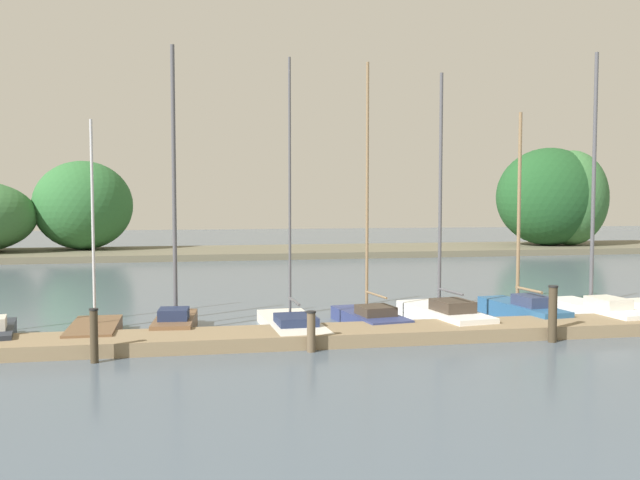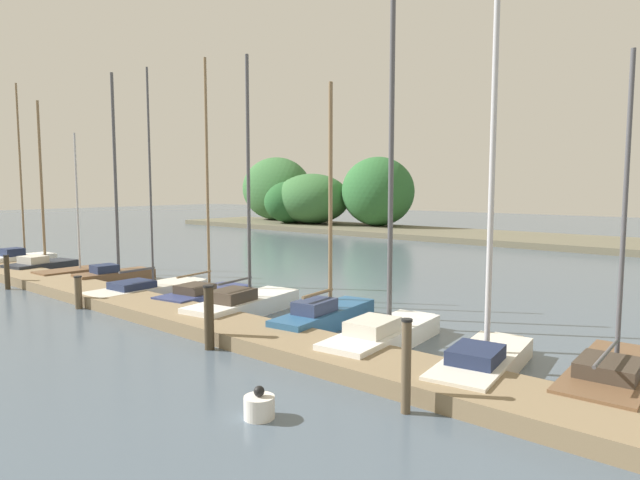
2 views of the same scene
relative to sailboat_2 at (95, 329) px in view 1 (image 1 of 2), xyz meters
name	(u,v)px [view 1 (image 1 of 2)]	position (x,y,z in m)	size (l,w,h in m)	color
dock_pier	(420,332)	(8.62, -1.56, -0.09)	(32.25, 1.80, 0.35)	#847051
far_shore	(229,211)	(4.97, 26.66, 2.65)	(64.67, 8.38, 7.34)	#66604C
sailboat_2	(95,329)	(0.00, 0.00, 0.00)	(1.26, 3.18, 5.87)	brown
sailboat_3	(175,315)	(2.11, 0.46, 0.24)	(1.26, 3.09, 8.01)	brown
sailboat_4	(291,323)	(5.33, -0.12, 0.01)	(1.60, 4.51, 7.69)	silver
sailboat_5	(369,314)	(7.72, 0.48, 0.08)	(1.75, 3.61, 7.74)	navy
sailboat_6	(442,312)	(9.92, 0.22, 0.12)	(1.81, 4.31, 7.46)	white
sailboat_7	(520,307)	(12.65, 0.64, 0.13)	(1.40, 4.04, 6.43)	#285684
sailboat_8	(595,306)	(14.86, 0.12, 0.18)	(1.51, 4.33, 8.23)	white
mooring_piling_1	(94,335)	(0.37, -2.80, 0.37)	(0.21, 0.21, 1.26)	#3D3323
mooring_piling_2	(311,331)	(5.46, -2.61, 0.25)	(0.24, 0.24, 1.01)	brown
mooring_piling_3	(553,314)	(11.88, -2.65, 0.49)	(0.26, 0.26, 1.49)	#3D3323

